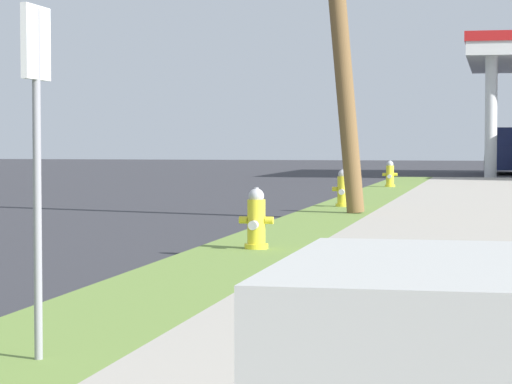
{
  "coord_description": "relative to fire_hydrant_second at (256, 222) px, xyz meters",
  "views": [
    {
      "loc": [
        3.61,
        -0.95,
        1.44
      ],
      "look_at": [
        0.56,
        13.43,
        0.77
      ],
      "focal_mm": 79.52,
      "sensor_mm": 36.0,
      "label": 1
    }
  ],
  "objects": [
    {
      "name": "fire_hydrant_fourth",
      "position": [
        -0.09,
        18.72,
        0.0
      ],
      "size": [
        0.42,
        0.37,
        0.74
      ],
      "color": "yellow",
      "rests_on": "grass_verge"
    },
    {
      "name": "street_sign_post",
      "position": [
        0.16,
        -7.08,
        1.19
      ],
      "size": [
        0.05,
        0.36,
        2.12
      ],
      "color": "gray",
      "rests_on": "grass_verge"
    },
    {
      "name": "fire_hydrant_second",
      "position": [
        0.0,
        0.0,
        0.0
      ],
      "size": [
        0.42,
        0.38,
        0.74
      ],
      "color": "yellow",
      "rests_on": "grass_verge"
    },
    {
      "name": "fire_hydrant_third",
      "position": [
        -0.13,
        8.94,
        0.0
      ],
      "size": [
        0.42,
        0.37,
        0.74
      ],
      "color": "yellow",
      "rests_on": "grass_verge"
    },
    {
      "name": "truck_navy_on_apron",
      "position": [
        3.52,
        36.31,
        0.47
      ],
      "size": [
        2.42,
        5.51,
        1.97
      ],
      "color": "navy",
      "rests_on": "ground"
    }
  ]
}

